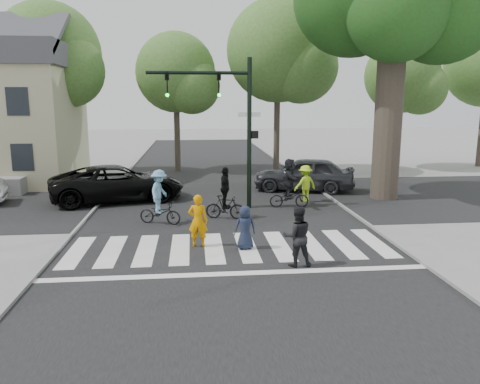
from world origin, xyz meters
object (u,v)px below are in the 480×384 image
object	(u,v)px
car_grey	(304,174)
pedestrian_child	(245,228)
cyclist_mid	(225,198)
cyclist_right	(289,186)
car_suv	(118,183)
cyclist_left	(160,201)
pedestrian_adult	(297,236)
pedestrian_woman	(198,221)
traffic_signal	(228,112)

from	to	relation	value
car_grey	pedestrian_child	bearing A→B (deg)	-7.75
cyclist_mid	cyclist_right	size ratio (longest dim) A/B	0.96
car_suv	cyclist_left	bearing A→B (deg)	-168.03
cyclist_right	car_grey	xyz separation A→B (m)	(1.45, 3.49, -0.08)
cyclist_left	car_grey	bearing A→B (deg)	40.50
pedestrian_adult	cyclist_right	bearing A→B (deg)	-100.30
pedestrian_child	pedestrian_adult	distance (m)	1.99
cyclist_right	car_suv	size ratio (longest dim) A/B	0.36
pedestrian_woman	car_suv	world-z (taller)	pedestrian_woman
traffic_signal	cyclist_left	world-z (taller)	traffic_signal
pedestrian_woman	cyclist_right	distance (m)	6.20
pedestrian_child	car_suv	world-z (taller)	car_suv
cyclist_mid	car_grey	size ratio (longest dim) A/B	0.40
traffic_signal	car_suv	distance (m)	5.95
pedestrian_woman	car_suv	distance (m)	7.70
cyclist_left	traffic_signal	bearing A→B (deg)	40.38
cyclist_left	cyclist_right	xyz separation A→B (m)	(5.13, 2.12, 0.06)
cyclist_mid	car_grey	distance (m)	6.63
pedestrian_woman	cyclist_mid	world-z (taller)	cyclist_mid
traffic_signal	car_grey	bearing A→B (deg)	40.58
traffic_signal	cyclist_right	size ratio (longest dim) A/B	2.95
cyclist_mid	car_grey	world-z (taller)	cyclist_mid
car_grey	pedestrian_woman	bearing A→B (deg)	-15.99
traffic_signal	pedestrian_adult	xyz separation A→B (m)	(1.29, -6.96, -3.09)
cyclist_right	pedestrian_woman	bearing A→B (deg)	-127.86
cyclist_mid	pedestrian_woman	bearing A→B (deg)	-107.79
cyclist_right	traffic_signal	bearing A→B (deg)	177.40
pedestrian_woman	cyclist_right	xyz separation A→B (m)	(3.81, 4.90, 0.10)
traffic_signal	pedestrian_child	bearing A→B (deg)	-89.23
traffic_signal	car_suv	xyz separation A→B (m)	(-4.71, 1.90, -3.11)
cyclist_right	car_grey	bearing A→B (deg)	67.50
pedestrian_adult	car_suv	bearing A→B (deg)	-56.19
car_suv	pedestrian_adult	bearing A→B (deg)	-160.66
pedestrian_child	cyclist_mid	xyz separation A→B (m)	(-0.33, 3.66, 0.14)
cyclist_mid	car_grey	xyz separation A→B (m)	(4.20, 5.12, 0.03)
car_suv	car_grey	bearing A→B (deg)	-95.02
cyclist_left	pedestrian_child	bearing A→B (deg)	-49.51
pedestrian_child	cyclist_left	bearing A→B (deg)	-55.52
car_grey	traffic_signal	bearing A→B (deg)	-33.35
pedestrian_woman	pedestrian_child	bearing A→B (deg)	172.58
pedestrian_child	pedestrian_woman	bearing A→B (deg)	-21.73
car_grey	car_suv	bearing A→B (deg)	-64.22
traffic_signal	car_suv	world-z (taller)	traffic_signal
pedestrian_woman	pedestrian_child	size ratio (longest dim) A/B	1.22
car_grey	pedestrian_adult	bearing A→B (deg)	1.65
cyclist_left	car_grey	size ratio (longest dim) A/B	0.40
pedestrian_child	cyclist_left	xyz separation A→B (m)	(-2.70, 3.16, 0.19)
cyclist_right	car_suv	world-z (taller)	cyclist_right
cyclist_mid	car_suv	size ratio (longest dim) A/B	0.34
cyclist_left	car_suv	xyz separation A→B (m)	(-2.08, 4.13, -0.06)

